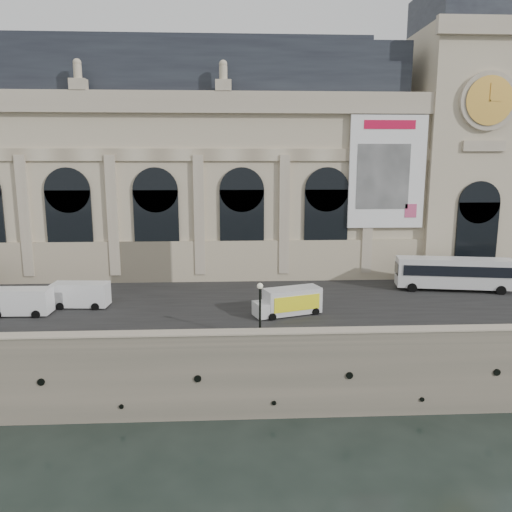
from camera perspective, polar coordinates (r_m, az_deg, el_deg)
The scene contains 11 objects.
ground at distance 42.18m, azimuth -9.42°, elevation -18.15°, with size 260.00×260.00×0.00m, color black.
quay at distance 73.87m, azimuth -6.46°, elevation -2.80°, with size 160.00×70.00×6.00m, color gray.
street at distance 52.84m, azimuth -7.93°, elevation -4.97°, with size 160.00×24.00×0.06m, color #2D2D2D.
parapet at distance 39.98m, azimuth -9.62°, elevation -9.40°, with size 160.00×1.40×1.21m.
museum at distance 68.35m, azimuth -12.07°, elevation 10.10°, with size 69.00×18.70×29.10m.
clock_pavilion at distance 70.95m, azimuth 22.06°, elevation 12.57°, with size 13.00×14.72×36.70m.
bus_right at distance 59.76m, azimuth 21.68°, elevation -1.79°, with size 12.76×4.76×3.69m.
van_b at distance 52.11m, azimuth -25.66°, elevation -4.74°, with size 5.79×2.50×2.55m.
van_c at distance 52.56m, azimuth -19.74°, elevation -4.20°, with size 5.74×2.63×2.50m.
box_truck at distance 47.15m, azimuth 3.77°, elevation -5.24°, with size 6.71×3.97×2.58m.
lamp_right at distance 40.48m, azimuth 0.46°, elevation -6.38°, with size 0.48×0.48×4.74m.
Camera 1 is at (4.74, -36.64, 20.36)m, focal length 35.00 mm.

